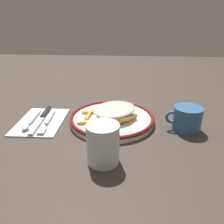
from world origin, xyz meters
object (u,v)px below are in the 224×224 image
at_px(coffee_mug, 187,119).
at_px(knife, 42,117).
at_px(water_glass, 103,144).
at_px(fries_heap, 113,110).
at_px(fork, 48,121).
at_px(napkin, 41,121).
at_px(plate, 112,119).
at_px(spoon, 29,123).

bearing_deg(coffee_mug, knife, -4.75).
bearing_deg(coffee_mug, water_glass, 36.41).
xyz_separation_m(fries_heap, knife, (0.25, -0.00, -0.03)).
bearing_deg(fork, water_glass, 137.21).
relative_size(knife, coffee_mug, 1.82).
bearing_deg(napkin, water_glass, 139.11).
height_order(plate, fries_heap, fries_heap).
distance_m(knife, water_glass, 0.33).
relative_size(fork, spoon, 1.16).
bearing_deg(spoon, fries_heap, -169.95).
bearing_deg(water_glass, fries_heap, -93.39).
distance_m(fork, spoon, 0.06).
xyz_separation_m(plate, napkin, (0.25, 0.02, -0.01)).
bearing_deg(fries_heap, plate, -4.63).
bearing_deg(spoon, water_glass, 147.07).
bearing_deg(water_glass, spoon, -32.93).
distance_m(plate, fries_heap, 0.03).
bearing_deg(coffee_mug, fork, -1.21).
bearing_deg(water_glass, knife, -43.30).
bearing_deg(napkin, plate, -176.52).
xyz_separation_m(fork, knife, (0.03, -0.03, 0.00)).
bearing_deg(knife, coffee_mug, 175.25).
bearing_deg(coffee_mug, plate, -8.65).
height_order(napkin, coffee_mug, coffee_mug).
height_order(napkin, knife, knife).
xyz_separation_m(plate, fork, (0.22, 0.03, -0.00)).
distance_m(fries_heap, knife, 0.26).
bearing_deg(fries_heap, coffee_mug, 171.26).
xyz_separation_m(knife, coffee_mug, (-0.49, 0.04, 0.03)).
relative_size(fork, water_glass, 1.68).
distance_m(fries_heap, napkin, 0.26).
distance_m(fork, water_glass, 0.29).
height_order(knife, spoon, spoon).
bearing_deg(spoon, knife, -116.08).
bearing_deg(plate, water_glass, 87.87).
bearing_deg(fork, napkin, -23.07).
bearing_deg(knife, water_glass, 136.70).
bearing_deg(fries_heap, water_glass, 86.61).
bearing_deg(fries_heap, napkin, 3.33).
bearing_deg(plate, spoon, 10.30).
bearing_deg(knife, fries_heap, 179.05).
height_order(plate, coffee_mug, coffee_mug).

